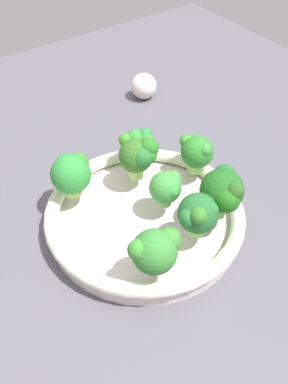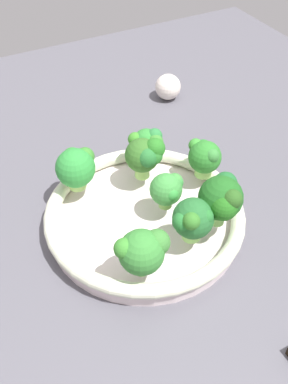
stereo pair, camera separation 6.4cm
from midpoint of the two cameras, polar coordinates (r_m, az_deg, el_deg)
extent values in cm
cube|color=#56545D|center=(69.61, -3.23, -5.40)|extent=(130.00, 130.00, 2.50)
cylinder|color=silver|center=(68.47, -2.69, -3.79)|extent=(28.69, 28.69, 1.75)
torus|color=silver|center=(67.06, -2.74, -2.66)|extent=(29.88, 29.88, 2.14)
cylinder|color=#7AB44E|center=(66.10, -0.11, -1.08)|extent=(1.97, 1.97, 1.71)
sphere|color=#3E903E|center=(64.44, -0.11, 0.45)|extent=(4.77, 4.77, 4.77)
sphere|color=#3E8C3C|center=(64.90, 0.86, 1.56)|extent=(2.47, 2.47, 2.47)
sphere|color=#36883D|center=(64.93, 0.97, 1.45)|extent=(2.39, 2.39, 2.39)
sphere|color=green|center=(63.23, 0.69, -0.05)|extent=(2.05, 2.05, 2.05)
cylinder|color=#84C160|center=(64.52, 6.69, -2.16)|extent=(1.99, 1.99, 2.79)
sphere|color=#1E5E1E|center=(62.16, 6.94, 0.04)|extent=(6.19, 6.19, 6.19)
sphere|color=#21661A|center=(60.49, 7.51, -1.06)|extent=(3.70, 3.70, 3.70)
sphere|color=#20642C|center=(63.00, 7.31, 1.86)|extent=(3.33, 3.33, 3.33)
sphere|color=#29581D|center=(60.11, 8.44, 0.01)|extent=(2.74, 2.74, 2.74)
cylinder|color=#7FBE5F|center=(73.64, -3.37, 4.59)|extent=(2.00, 2.00, 2.25)
sphere|color=#318534|center=(72.07, -3.46, 6.18)|extent=(4.42, 4.42, 4.42)
sphere|color=#3B8929|center=(71.23, -4.91, 6.44)|extent=(2.27, 2.27, 2.27)
sphere|color=#2B7B3A|center=(71.43, -2.46, 7.04)|extent=(2.53, 2.53, 2.53)
sphere|color=#3A812F|center=(70.79, -2.25, 6.28)|extent=(2.58, 2.58, 2.58)
cylinder|color=#85B960|center=(57.96, -1.94, -9.52)|extent=(1.97, 1.97, 1.85)
sphere|color=#368333|center=(55.73, -2.00, -7.76)|extent=(5.88, 5.88, 5.88)
sphere|color=#377B2D|center=(55.22, -0.31, -6.98)|extent=(2.38, 2.38, 2.38)
sphere|color=#39892D|center=(54.50, -4.16, -7.51)|extent=(2.68, 2.68, 2.68)
sphere|color=#397E33|center=(55.84, -0.16, -6.32)|extent=(3.39, 3.39, 3.39)
cylinder|color=#93D566|center=(62.30, 3.74, -4.62)|extent=(2.61, 2.61, 1.87)
sphere|color=#25662D|center=(60.28, 3.86, -2.86)|extent=(5.63, 5.63, 5.63)
sphere|color=#327527|center=(57.90, 3.80, -3.21)|extent=(2.36, 2.36, 2.36)
sphere|color=#246D2C|center=(59.34, 5.37, -2.47)|extent=(2.28, 2.28, 2.28)
sphere|color=#267430|center=(58.82, 2.63, -3.42)|extent=(2.74, 2.74, 2.74)
cylinder|color=#9BD064|center=(70.58, -3.61, 2.64)|extent=(2.34, 2.34, 2.39)
sphere|color=#336825|center=(68.70, -3.71, 4.50)|extent=(5.36, 5.36, 5.36)
sphere|color=#287228|center=(67.82, -2.26, 4.61)|extent=(2.88, 2.88, 2.88)
sphere|color=#287322|center=(67.77, -2.13, 5.53)|extent=(3.17, 3.17, 3.17)
sphere|color=#266D2F|center=(67.22, -2.98, 4.30)|extent=(3.12, 3.12, 3.12)
cylinder|color=#90CC61|center=(72.06, 4.06, 3.33)|extent=(2.70, 2.70, 1.84)
sphere|color=#2D7D2B|center=(70.42, 4.16, 4.95)|extent=(5.16, 5.16, 5.16)
sphere|color=#297E2D|center=(71.88, 3.78, 6.20)|extent=(2.39, 2.39, 2.39)
sphere|color=#368036|center=(68.91, 5.07, 5.17)|extent=(2.30, 2.30, 2.30)
sphere|color=#388E31|center=(70.88, 2.84, 6.32)|extent=(2.19, 2.19, 2.19)
cylinder|color=#92C25D|center=(69.20, -11.64, 0.32)|extent=(2.72, 2.72, 1.76)
sphere|color=#2E8D38|center=(67.34, -11.98, 2.08)|extent=(6.02, 6.02, 6.02)
sphere|color=#2D8A2D|center=(68.58, -12.50, 3.36)|extent=(3.14, 3.14, 3.14)
sphere|color=#367E2C|center=(67.87, -10.91, 3.64)|extent=(2.88, 2.88, 2.88)
sphere|color=silver|center=(96.42, -1.98, 13.21)|extent=(5.35, 5.35, 5.35)
camera|label=1|loc=(0.03, -92.87, -2.70)|focal=42.06mm
camera|label=2|loc=(0.03, 87.13, 2.70)|focal=42.06mm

